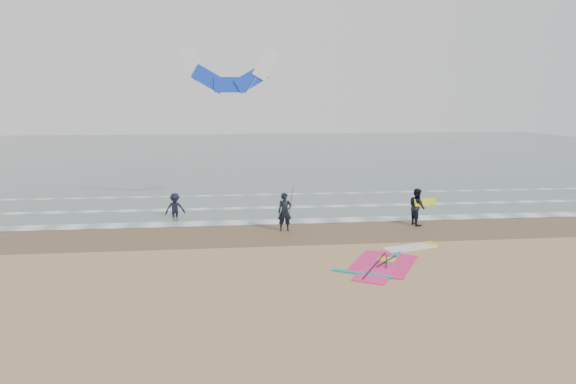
{
  "coord_description": "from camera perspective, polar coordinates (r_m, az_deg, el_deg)",
  "views": [
    {
      "loc": [
        -4.37,
        -18.58,
        6.34
      ],
      "look_at": [
        -1.71,
        5.0,
        2.2
      ],
      "focal_mm": 32.0,
      "sensor_mm": 36.0,
      "label": 1
    }
  ],
  "objects": [
    {
      "name": "person_standing",
      "position": [
        25.56,
        -0.36,
        -2.24
      ],
      "size": [
        0.71,
        0.47,
        1.93
      ],
      "primitive_type": "imported",
      "rotation": [
        0.0,
        0.0,
        0.02
      ],
      "color": "black",
      "rests_on": "ground"
    },
    {
      "name": "sea_water",
      "position": [
        67.02,
        -2.68,
        4.47
      ],
      "size": [
        120.0,
        80.0,
        0.02
      ],
      "primitive_type": "cube",
      "color": "#47605E",
      "rests_on": "ground"
    },
    {
      "name": "wet_sand_band",
      "position": [
        25.75,
        3.54,
        -4.36
      ],
      "size": [
        120.0,
        5.0,
        0.01
      ],
      "primitive_type": "cube",
      "color": "brown",
      "rests_on": "ground"
    },
    {
      "name": "held_pole",
      "position": [
        25.51,
        0.31,
        -1.23
      ],
      "size": [
        0.17,
        0.86,
        1.82
      ],
      "color": "black",
      "rests_on": "ground"
    },
    {
      "name": "windsurf_rig",
      "position": [
        21.54,
        11.48,
        -7.33
      ],
      "size": [
        5.37,
        5.08,
        0.13
      ],
      "color": "white",
      "rests_on": "ground"
    },
    {
      "name": "person_wading",
      "position": [
        29.22,
        -12.46,
        -1.14
      ],
      "size": [
        1.24,
        0.9,
        1.73
      ],
      "primitive_type": "imported",
      "rotation": [
        0.0,
        0.0,
        0.25
      ],
      "color": "black",
      "rests_on": "ground"
    },
    {
      "name": "person_walking",
      "position": [
        27.67,
        14.14,
        -1.59
      ],
      "size": [
        0.87,
        1.04,
        1.95
      ],
      "primitive_type": "imported",
      "rotation": [
        0.0,
        0.0,
        1.72
      ],
      "color": "black",
      "rests_on": "ground"
    },
    {
      "name": "carried_kiteboard",
      "position": [
        27.67,
        15.01,
        -1.08
      ],
      "size": [
        1.3,
        0.51,
        0.39
      ],
      "color": "yellow",
      "rests_on": "ground"
    },
    {
      "name": "foam_waterline",
      "position": [
        30.01,
        2.08,
        -2.25
      ],
      "size": [
        120.0,
        9.15,
        0.02
      ],
      "color": "white",
      "rests_on": "ground"
    },
    {
      "name": "surf_kite",
      "position": [
        31.32,
        -6.48,
        12.89
      ],
      "size": [
        6.24,
        2.88,
        8.55
      ],
      "color": "white",
      "rests_on": "ground"
    },
    {
      "name": "ground",
      "position": [
        20.11,
        6.53,
        -8.55
      ],
      "size": [
        120.0,
        120.0,
        0.0
      ],
      "primitive_type": "plane",
      "color": "tan",
      "rests_on": "ground"
    }
  ]
}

